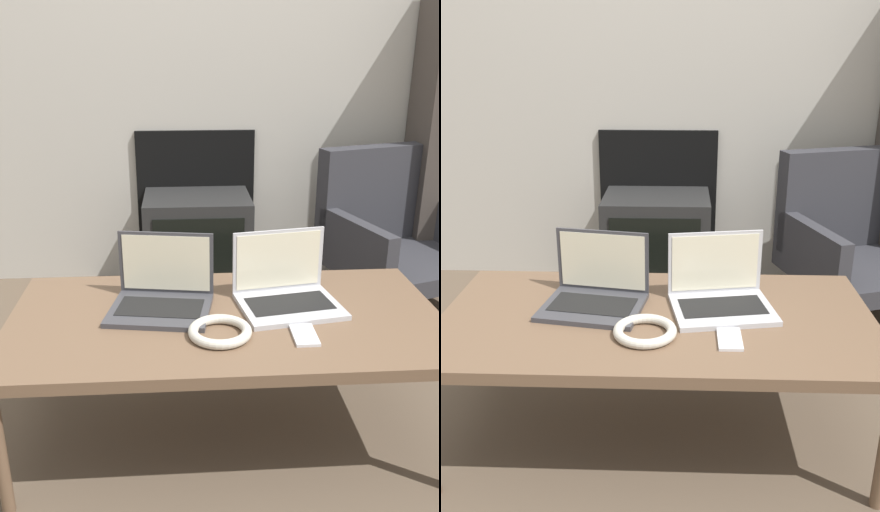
# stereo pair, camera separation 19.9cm
# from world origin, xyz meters

# --- Properties ---
(ground_plane) EXTENTS (14.00, 14.00, 0.00)m
(ground_plane) POSITION_xyz_m (0.00, 0.00, 0.00)
(ground_plane) COLOR brown
(wall_back) EXTENTS (7.00, 0.08, 2.60)m
(wall_back) POSITION_xyz_m (-0.00, 1.64, 1.29)
(wall_back) COLOR #ADA89E
(wall_back) RESTS_ON ground_plane
(table) EXTENTS (1.32, 0.68, 0.43)m
(table) POSITION_xyz_m (0.00, 0.24, 0.40)
(table) COLOR brown
(table) RESTS_ON ground_plane
(laptop_left) EXTENTS (0.34, 0.29, 0.22)m
(laptop_left) POSITION_xyz_m (-0.20, 0.31, 0.47)
(laptop_left) COLOR #38383D
(laptop_left) RESTS_ON table
(laptop_right) EXTENTS (0.34, 0.29, 0.22)m
(laptop_right) POSITION_xyz_m (0.20, 0.31, 0.47)
(laptop_right) COLOR #B2B2B7
(laptop_right) RESTS_ON table
(headphones) EXTENTS (0.18, 0.18, 0.03)m
(headphones) POSITION_xyz_m (-0.03, 0.11, 0.44)
(headphones) COLOR beige
(headphones) RESTS_ON table
(phone) EXTENTS (0.07, 0.12, 0.01)m
(phone) POSITION_xyz_m (0.21, 0.09, 0.43)
(phone) COLOR silver
(phone) RESTS_ON table
(tv) EXTENTS (0.52, 0.41, 0.50)m
(tv) POSITION_xyz_m (-0.05, 1.39, 0.25)
(tv) COLOR black
(tv) RESTS_ON ground_plane
(armchair) EXTENTS (0.79, 0.76, 0.75)m
(armchair) POSITION_xyz_m (0.88, 1.20, 0.37)
(armchair) COLOR #2D2D33
(armchair) RESTS_ON ground_plane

